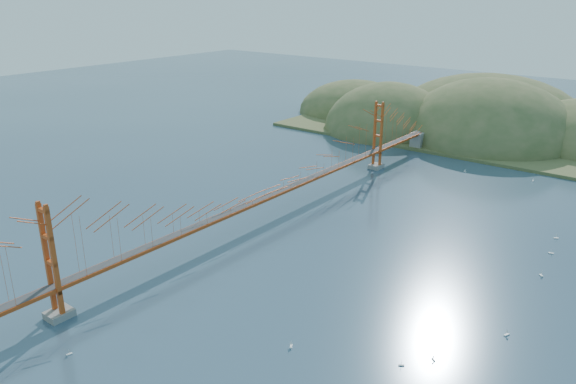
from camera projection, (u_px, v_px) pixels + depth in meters
The scene contains 13 objects.
ground at pixel (264, 221), 75.61m from camera, with size 320.00×320.00×0.00m, color #2C4458.
bridge at pixel (264, 171), 73.35m from camera, with size 2.20×94.40×12.00m.
far_headlands at pixel (472, 129), 124.88m from camera, with size 84.00×58.00×25.00m.
sailboat_15 at pixel (533, 180), 91.11m from camera, with size 0.39×0.49×0.58m.
sailboat_12 at pixel (465, 171), 95.68m from camera, with size 0.52×0.52×0.57m.
sailboat_6 at pixel (291, 346), 48.99m from camera, with size 0.60×0.60×0.65m.
sailboat_10 at pixel (69, 353), 47.96m from camera, with size 0.45×0.50×0.56m.
sailboat_8 at pixel (556, 237), 70.23m from camera, with size 0.61×0.61×0.66m.
sailboat_13 at pixel (401, 364), 46.56m from camera, with size 0.52×0.52×0.56m.
sailboat_7 at pixel (551, 252), 66.24m from camera, with size 0.58×0.50×0.66m.
sailboat_1 at pixel (541, 275), 61.09m from camera, with size 0.62×0.62×0.64m.
sailboat_2 at pixel (433, 359), 47.26m from camera, with size 0.53×0.53×0.56m.
sailboat_14 at pixel (507, 334), 50.64m from camera, with size 0.60×0.60×0.68m.
Camera 1 is at (45.69, -52.76, 29.52)m, focal length 35.00 mm.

